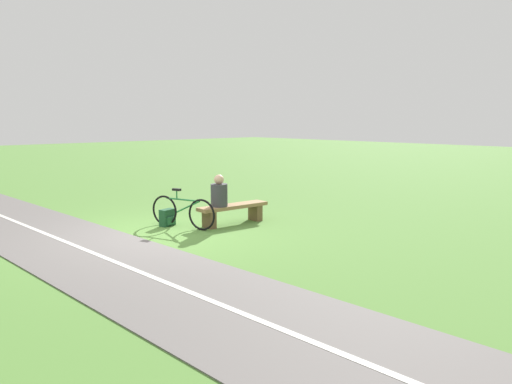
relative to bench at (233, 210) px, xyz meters
The scene contains 7 objects.
ground_plane 1.90m from the bench, ahead, with size 80.00×80.00×0.00m, color #548438.
paved_path 5.07m from the bench, 48.11° to the left, with size 2.44×36.00×0.02m, color #66605E.
path_centre_line 5.07m from the bench, 48.11° to the left, with size 0.10×32.00×0.00m, color silver.
bench is the anchor object (origin of this frame).
person_seated 0.58m from the bench, ahead, with size 0.40×0.40×0.71m.
bicycle 1.16m from the bench, 22.42° to the right, with size 0.55×1.64×0.87m.
backpack 1.48m from the bench, 35.38° to the right, with size 0.38×0.29×0.38m.
Camera 1 is at (5.33, 8.65, 2.37)m, focal length 34.64 mm.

